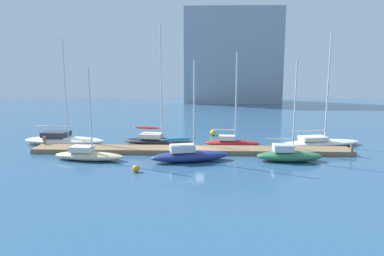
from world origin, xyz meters
name	(u,v)px	position (x,y,z in m)	size (l,w,h in m)	color
ground_plane	(191,152)	(0.00, 0.00, 0.00)	(120.00, 120.00, 0.00)	#2D567A
dock_pier	(191,150)	(0.00, 0.00, 0.22)	(29.90, 2.40, 0.45)	#846647
dock_piling_near_end	(45,142)	(-14.55, 1.05, 0.62)	(0.28, 0.28, 1.23)	#846647
dock_piling_far_end	(352,150)	(14.55, -1.05, 0.62)	(0.28, 0.28, 1.23)	#846647
sailboat_0	(63,139)	(-13.47, 3.02, 0.55)	(8.73, 3.38, 10.74)	white
sailboat_1	(88,154)	(-8.82, -3.18, 0.50)	(6.42, 2.50, 7.94)	beige
sailboat_2	(158,139)	(-3.62, 3.18, 0.56)	(7.63, 3.27, 12.17)	black
sailboat_3	(189,154)	(-0.06, -3.33, 0.63)	(7.00, 3.33, 8.57)	navy
sailboat_4	(232,142)	(4.01, 2.54, 0.53)	(5.60, 1.83, 9.40)	#B21E1E
sailboat_5	(289,154)	(8.48, -2.90, 0.59)	(5.58, 1.84, 8.53)	#2D7047
sailboat_6	(320,141)	(13.04, 3.23, 0.47)	(9.01, 4.21, 11.29)	white
mooring_buoy_yellow	(213,133)	(2.23, 8.52, 0.34)	(0.67, 0.67, 0.67)	yellow
mooring_buoy_orange	(136,169)	(-4.01, -6.61, 0.28)	(0.56, 0.56, 0.56)	orange
harbor_building_distant	(232,56)	(7.29, 49.59, 10.26)	(21.22, 10.05, 20.53)	#9399A3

